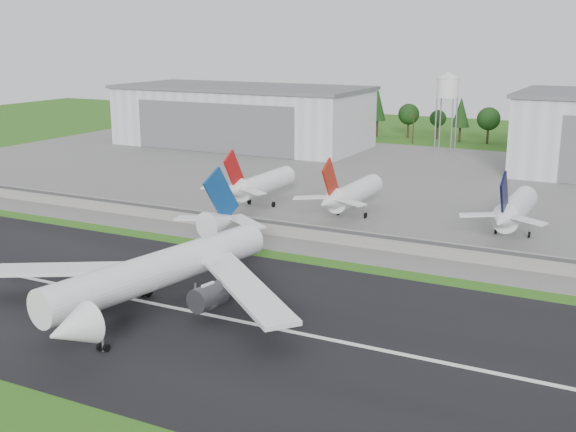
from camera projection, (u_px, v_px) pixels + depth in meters
The scene contains 13 objects.
ground at pixel (139, 332), 105.39m from camera, with size 600.00×600.00×0.00m, color #285614.
runway at pixel (179, 309), 114.01m from camera, with size 320.00×60.00×0.10m, color black.
runway_centerline at pixel (179, 309), 114.00m from camera, with size 220.00×1.00×0.02m, color white.
apron at pixel (401, 185), 208.98m from camera, with size 320.00×150.00×0.10m, color slate.
blast_fence at pixel (304, 231), 152.42m from camera, with size 240.00×0.61×3.50m.
hangar_west at pixel (242, 116), 280.27m from camera, with size 97.00×44.00×23.20m.
water_tower at pixel (448, 85), 261.33m from camera, with size 8.40×8.40×29.40m.
utility_poles at pixel (468, 147), 278.06m from camera, with size 230.00×3.00×12.00m, color black, non-canonical shape.
treeline at pixel (476, 142), 291.01m from camera, with size 320.00×16.00×22.00m, color black, non-canonical shape.
main_airliner at pixel (160, 278), 113.88m from camera, with size 56.34×59.05×18.17m.
parked_jet_red_a at pixel (258, 184), 180.21m from camera, with size 7.36×31.29×16.36m.
parked_jet_red_b at pixel (350, 194), 169.30m from camera, with size 7.36×31.29×16.34m.
parked_jet_navy at pixel (513, 210), 152.81m from camera, with size 7.36×31.29×16.56m.
Camera 1 is at (64.04, -77.39, 42.17)m, focal length 45.00 mm.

